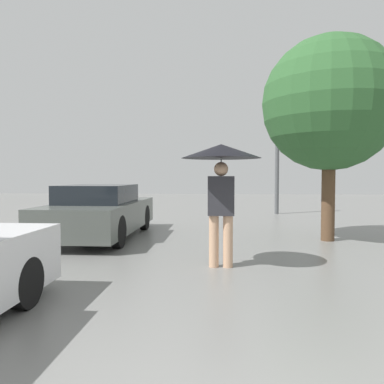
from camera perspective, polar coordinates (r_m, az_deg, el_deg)
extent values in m
cylinder|color=tan|center=(6.09, 3.34, -7.48)|extent=(0.16, 0.16, 0.84)
cylinder|color=tan|center=(6.09, 5.50, -7.49)|extent=(0.16, 0.16, 0.84)
cube|color=#2D2D33|center=(6.01, 4.44, -0.58)|extent=(0.42, 0.24, 0.63)
sphere|color=tan|center=(6.00, 4.46, 3.51)|extent=(0.23, 0.23, 0.23)
cylinder|color=#515456|center=(6.00, 4.45, 1.99)|extent=(0.02, 0.02, 0.66)
cone|color=black|center=(6.01, 4.47, 6.23)|extent=(1.27, 1.27, 0.22)
cylinder|color=black|center=(4.65, -24.17, -12.51)|extent=(0.18, 0.57, 0.57)
cube|color=#4C514C|center=(9.29, -13.67, -3.53)|extent=(1.74, 4.31, 0.66)
cube|color=black|center=(9.05, -14.12, -0.27)|extent=(1.48, 1.94, 0.42)
cylinder|color=black|center=(10.82, -15.44, -3.67)|extent=(0.18, 0.67, 0.67)
cylinder|color=black|center=(10.40, -7.27, -3.85)|extent=(0.18, 0.67, 0.67)
cylinder|color=black|center=(8.37, -21.62, -5.52)|extent=(0.18, 0.67, 0.67)
cylinder|color=black|center=(7.82, -11.19, -5.95)|extent=(0.18, 0.67, 0.67)
cylinder|color=brown|center=(9.02, 20.05, 0.17)|extent=(0.30, 0.30, 2.27)
sphere|color=#2D5B2D|center=(9.16, 20.24, 12.53)|extent=(3.01, 3.01, 3.01)
cylinder|color=#515456|center=(14.89, 12.83, 4.31)|extent=(0.16, 0.16, 3.94)
sphere|color=beige|center=(15.10, 12.91, 12.13)|extent=(0.29, 0.29, 0.29)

